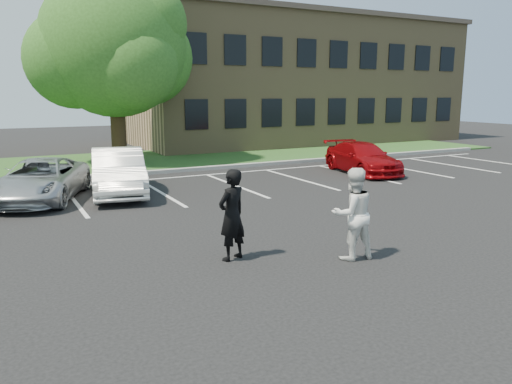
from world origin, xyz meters
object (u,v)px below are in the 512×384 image
(man_white_shirt, at_px, (353,214))
(car_white_sedan, at_px, (118,172))
(man_black_suit, at_px, (232,215))
(car_red_compact, at_px, (362,158))
(tree, at_px, (116,48))
(car_silver_minivan, at_px, (40,180))
(office_building, at_px, (294,81))

(man_white_shirt, height_order, car_white_sedan, man_white_shirt)
(man_black_suit, relative_size, man_white_shirt, 0.99)
(man_black_suit, relative_size, car_red_compact, 0.42)
(tree, distance_m, car_red_compact, 12.24)
(tree, xyz_separation_m, man_black_suit, (-1.23, -15.20, -4.42))
(car_silver_minivan, bearing_deg, car_red_compact, 20.47)
(tree, height_order, man_white_shirt, tree)
(man_white_shirt, bearing_deg, tree, -79.49)
(car_white_sedan, bearing_deg, car_silver_minivan, -173.25)
(office_building, relative_size, car_silver_minivan, 4.78)
(office_building, height_order, man_white_shirt, office_building)
(man_black_suit, bearing_deg, car_silver_minivan, -91.68)
(office_building, distance_m, man_white_shirt, 25.98)
(tree, bearing_deg, car_silver_minivan, -119.58)
(car_white_sedan, bearing_deg, office_building, 52.06)
(man_black_suit, bearing_deg, office_building, -146.54)
(man_white_shirt, distance_m, car_red_compact, 11.38)
(car_silver_minivan, bearing_deg, office_building, 59.34)
(office_building, relative_size, man_white_shirt, 11.95)
(car_white_sedan, bearing_deg, man_white_shirt, -62.58)
(man_black_suit, distance_m, man_white_shirt, 2.43)
(car_red_compact, bearing_deg, man_white_shirt, -121.34)
(office_building, bearing_deg, car_silver_minivan, -142.59)
(tree, xyz_separation_m, car_red_compact, (8.35, -7.62, -4.71))
(car_white_sedan, bearing_deg, man_black_suit, -75.74)
(man_white_shirt, relative_size, car_silver_minivan, 0.40)
(car_silver_minivan, height_order, car_white_sedan, car_white_sedan)
(tree, distance_m, car_silver_minivan, 9.62)
(car_silver_minivan, bearing_deg, man_black_suit, -47.80)
(tree, distance_m, car_white_sedan, 8.93)
(car_silver_minivan, distance_m, car_white_sedan, 2.39)
(tree, relative_size, man_white_shirt, 4.70)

